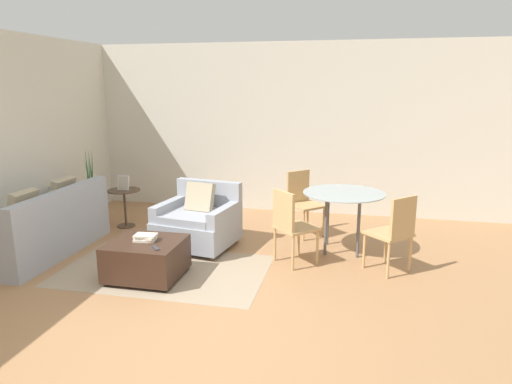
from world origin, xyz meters
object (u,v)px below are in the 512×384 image
Objects in this scene: picture_frame at (123,183)px; dining_chair_far_left at (302,198)px; dining_chair_near_left at (290,222)px; dining_chair_near_right at (395,229)px; couch at (42,231)px; armchair at (198,222)px; dining_table at (344,200)px; book_stack at (145,238)px; side_table at (125,201)px; tv_remote_primary at (156,248)px; potted_plant at (93,208)px; ottoman at (147,258)px.

picture_frame is 2.64m from dining_chair_far_left.
dining_chair_near_left is 1.00× the size of dining_chair_near_right.
picture_frame is at bearing 69.05° from couch.
armchair is 1.90m from dining_table.
dining_chair_near_left is at bearing 5.66° from couch.
side_table is (-1.13, 1.66, -0.06)m from book_stack.
tv_remote_primary is 2.45m from dining_chair_far_left.
armchair is 1.47m from side_table.
couch is at bearing -175.88° from dining_chair_near_right.
armchair is at bearing 171.59° from dining_chair_near_right.
dining_chair_near_left reaches higher than side_table.
book_stack is at bearing -55.62° from picture_frame.
side_table is (-1.36, 0.58, 0.07)m from armchair.
dining_chair_near_left is at bearing 180.00° from dining_chair_near_right.
book_stack is 0.45× the size of side_table.
dining_chair_far_left is at bearing 2.79° from potted_plant.
armchair is 4.21× the size of book_stack.
dining_chair_near_left is (1.49, 0.72, 0.06)m from book_stack.
dining_chair_far_left is at bearing 52.18° from ottoman.
dining_table is at bearing 32.57° from ottoman.
dining_chair_far_left reaches higher than couch.
tv_remote_primary is at bearing -54.02° from side_table.
ottoman is at bearing -164.55° from dining_chair_near_right.
ottoman is at bearing -147.43° from dining_table.
ottoman is at bearing -153.64° from dining_chair_near_left.
couch is at bearing 165.27° from ottoman.
dining_chair_far_left is (-0.59, 0.59, -0.15)m from dining_table.
picture_frame is at bearing -7.64° from potted_plant.
potted_plant is at bearing 172.37° from side_table.
couch is 1.33m from potted_plant.
couch is at bearing -174.34° from dining_chair_near_left.
potted_plant is 1.33× the size of dining_chair_near_left.
picture_frame is 2.79m from dining_chair_near_left.
picture_frame reaches higher than book_stack.
couch is 3.44m from dining_chair_far_left.
dining_chair_near_left is at bearing 25.84° from book_stack.
dining_chair_near_left is (2.62, -0.94, 0.12)m from side_table.
armchair reaches higher than side_table.
couch is 13.04× the size of tv_remote_primary.
dining_chair_near_left reaches higher than book_stack.
armchair is at bearing -23.02° from picture_frame.
side_table reaches higher than book_stack.
dining_chair_near_right reaches higher than armchair.
dining_chair_near_right reaches higher than ottoman.
picture_frame is (-1.36, 0.58, 0.34)m from armchair.
book_stack is 2.76m from dining_chair_near_right.
potted_plant is 1.33× the size of dining_chair_near_right.
side_table reaches higher than ottoman.
dining_chair_near_right is (4.27, 0.31, 0.22)m from couch.
dining_chair_near_right reaches higher than book_stack.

